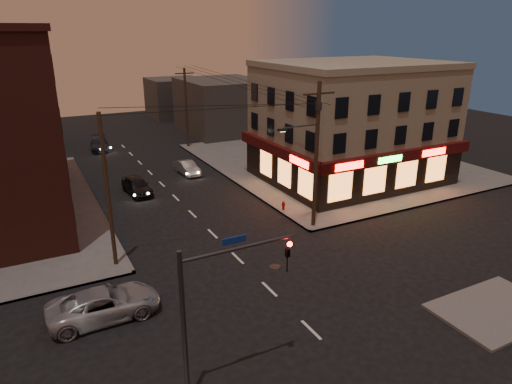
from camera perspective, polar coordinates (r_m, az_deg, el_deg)
ground at (r=25.20m, az=1.69°, el=-12.05°), size 120.00×120.00×0.00m
sidewalk_ne at (r=49.06m, az=9.25°, el=3.85°), size 24.00×28.00×0.15m
pizza_building at (r=42.35m, az=11.87°, el=8.52°), size 15.85×12.85×10.50m
bg_building_ne_a at (r=62.51m, az=-4.19°, el=10.67°), size 10.00×12.00×7.00m
bg_building_ne_b at (r=74.87m, az=-10.01°, el=11.53°), size 8.00×8.00×6.00m
utility_pole_main at (r=30.84m, az=7.41°, el=5.47°), size 4.20×0.44×10.00m
utility_pole_far at (r=54.22m, az=-8.72°, el=10.34°), size 0.26×0.26×9.00m
utility_pole_west at (r=26.84m, az=-18.04°, el=-0.01°), size 0.24×0.24×9.00m
traffic_signal at (r=16.67m, az=-5.70°, el=-13.50°), size 4.49×0.32×6.47m
suv_cross at (r=23.84m, az=-18.41°, el=-13.12°), size 5.32×2.48×1.47m
sedan_near at (r=39.98m, az=-14.66°, el=0.77°), size 2.07×4.41×1.46m
sedan_mid at (r=44.57m, az=-8.60°, el=3.02°), size 1.64×3.95×1.27m
sedan_far at (r=56.18m, az=-19.00°, el=5.70°), size 2.58×4.99×1.38m
fire_hydrant at (r=35.04m, az=3.45°, el=-1.65°), size 0.30×0.30×0.68m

